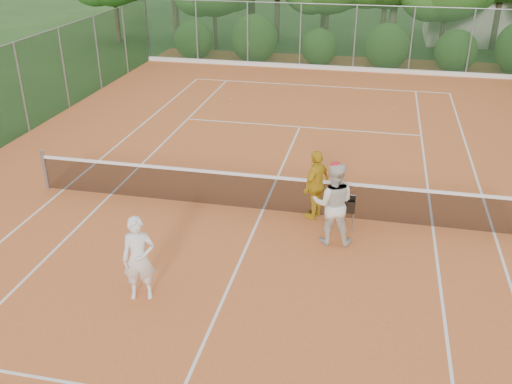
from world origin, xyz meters
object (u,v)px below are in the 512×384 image
player_center_grp (333,203)px  ball_hopper (347,205)px  player_yellow (316,185)px  player_white (139,259)px

player_center_grp → ball_hopper: (0.29, 0.64, -0.33)m
player_center_grp → player_yellow: bearing=114.4°
player_yellow → ball_hopper: player_yellow is taller
player_white → ball_hopper: bearing=27.4°
player_yellow → ball_hopper: (0.79, -0.46, -0.23)m
player_white → player_yellow: 4.88m
player_white → ball_hopper: size_ratio=2.14×
player_white → player_yellow: (2.86, 3.95, 0.01)m
player_center_grp → ball_hopper: player_center_grp is taller
player_white → player_center_grp: bearing=24.0°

